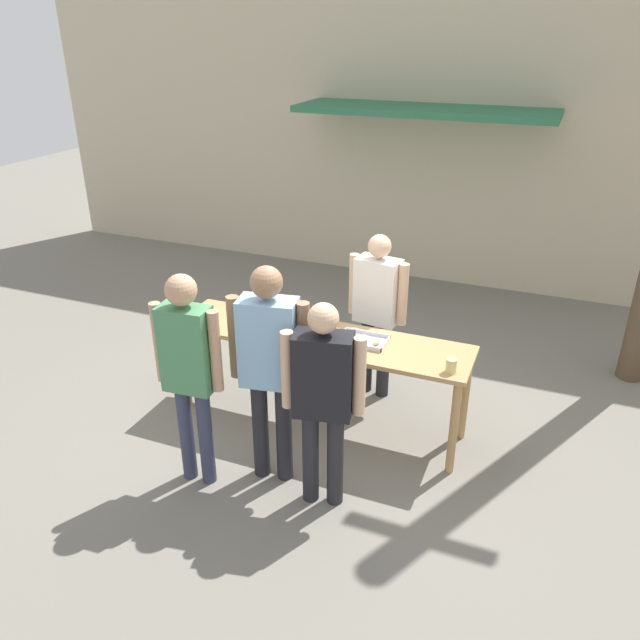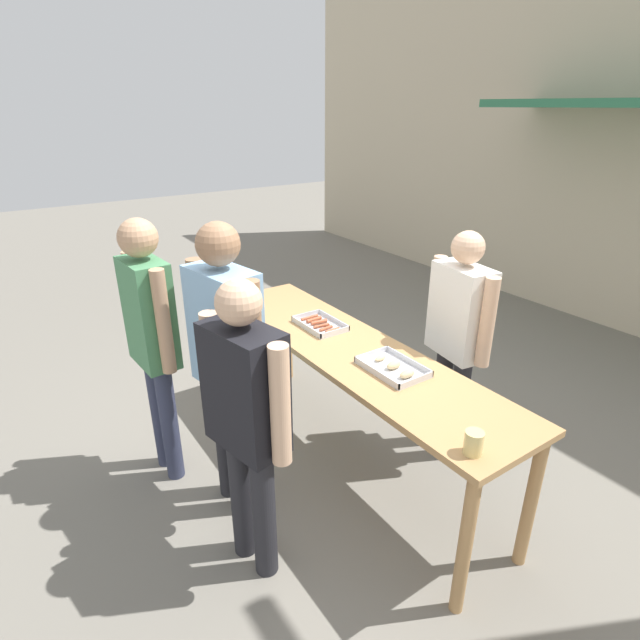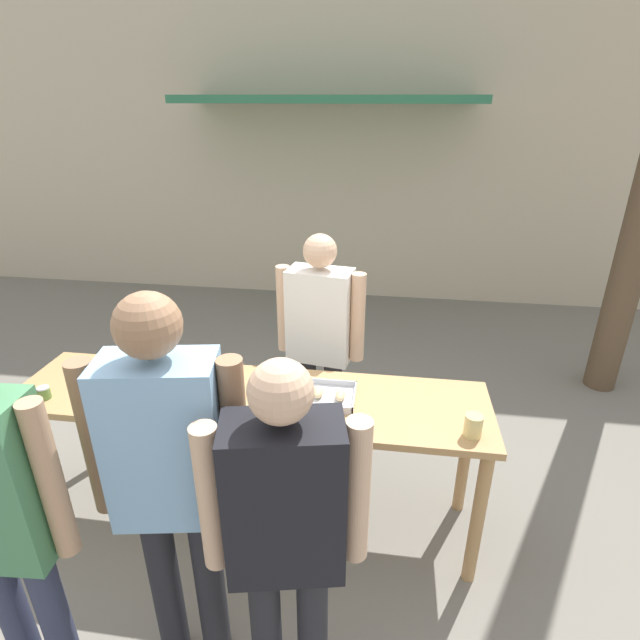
% 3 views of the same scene
% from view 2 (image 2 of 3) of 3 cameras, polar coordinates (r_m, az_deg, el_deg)
% --- Properties ---
extents(ground_plane, '(24.00, 24.00, 0.00)m').
position_cam_2_polar(ground_plane, '(3.81, 3.16, -15.43)').
color(ground_plane, slate).
extents(serving_table, '(2.66, 0.65, 0.91)m').
position_cam_2_polar(serving_table, '(3.37, 3.45, -4.79)').
color(serving_table, tan).
rests_on(serving_table, ground).
extents(food_tray_sausages, '(0.39, 0.25, 0.04)m').
position_cam_2_polar(food_tray_sausages, '(3.61, -0.01, -0.51)').
color(food_tray_sausages, silver).
rests_on(food_tray_sausages, serving_table).
extents(food_tray_buns, '(0.41, 0.27, 0.06)m').
position_cam_2_polar(food_tray_buns, '(3.06, 8.44, -5.44)').
color(food_tray_buns, silver).
rests_on(food_tray_buns, serving_table).
extents(condiment_jar_mustard, '(0.07, 0.07, 0.07)m').
position_cam_2_polar(condiment_jar_mustard, '(4.15, -8.96, 2.72)').
color(condiment_jar_mustard, '#B22319').
rests_on(condiment_jar_mustard, serving_table).
extents(condiment_jar_ketchup, '(0.07, 0.07, 0.07)m').
position_cam_2_polar(condiment_jar_ketchup, '(4.07, -8.13, 2.39)').
color(condiment_jar_ketchup, '#567A38').
rests_on(condiment_jar_ketchup, serving_table).
extents(beer_cup, '(0.09, 0.09, 0.12)m').
position_cam_2_polar(beer_cup, '(2.45, 17.15, -13.26)').
color(beer_cup, '#DBC67A').
rests_on(beer_cup, serving_table).
extents(person_server_behind_table, '(0.60, 0.29, 1.66)m').
position_cam_2_polar(person_server_behind_table, '(3.52, 15.53, -0.89)').
color(person_server_behind_table, '#232328').
rests_on(person_server_behind_table, ground).
extents(person_customer_holding_hotdog, '(0.55, 0.24, 1.79)m').
position_cam_2_polar(person_customer_holding_hotdog, '(3.30, -18.71, -1.06)').
color(person_customer_holding_hotdog, '#333851').
rests_on(person_customer_holding_hotdog, ground).
extents(person_customer_with_cup, '(0.60, 0.31, 1.68)m').
position_cam_2_polar(person_customer_with_cup, '(2.52, -8.44, -10.19)').
color(person_customer_with_cup, '#232328').
rests_on(person_customer_with_cup, ground).
extents(person_customer_waiting_in_line, '(0.62, 0.31, 1.83)m').
position_cam_2_polar(person_customer_waiting_in_line, '(2.90, -10.62, -3.33)').
color(person_customer_waiting_in_line, '#232328').
rests_on(person_customer_waiting_in_line, ground).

